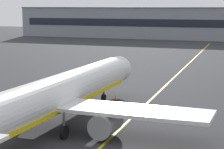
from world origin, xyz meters
The scene contains 3 objects.
taxiway_centreline centered at (0.00, 30.00, 0.00)m, with size 0.30×180.00×0.01m, color yellow.
airliner_foreground centered at (-5.64, 12.08, 3.37)m, with size 32.01×41.41×11.65m.
safety_cone_by_nose_gear centered at (-4.51, 28.38, 0.26)m, with size 0.44×0.44×0.55m.
Camera 1 is at (14.89, -24.67, 12.43)m, focal length 68.70 mm.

